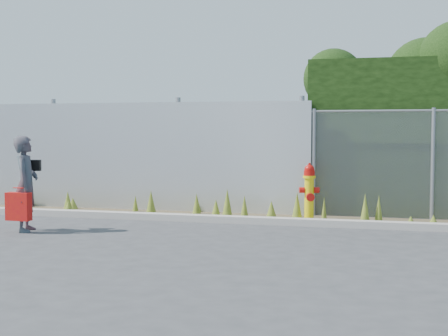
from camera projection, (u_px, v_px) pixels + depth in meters
name	position (u px, v px, depth m)	size (l,w,h in m)	color
ground	(220.00, 241.00, 9.26)	(80.00, 80.00, 0.00)	#3A3A3C
curb	(246.00, 220.00, 11.00)	(16.00, 0.22, 0.12)	#A39B93
weed_strip	(260.00, 212.00, 11.57)	(16.00, 1.26, 0.55)	#4C3E2B
corrugated_fence	(106.00, 156.00, 12.91)	(8.50, 0.21, 2.30)	silver
fire_hydrant	(309.00, 194.00, 11.06)	(0.36, 0.32, 1.06)	yellow
woman	(26.00, 184.00, 10.10)	(0.57, 0.37, 1.55)	#0F5B64
red_tote_bag	(19.00, 206.00, 9.95)	(0.41, 0.15, 0.53)	#B20A11
black_shoulder_bag	(33.00, 165.00, 10.31)	(0.24, 0.10, 0.18)	black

